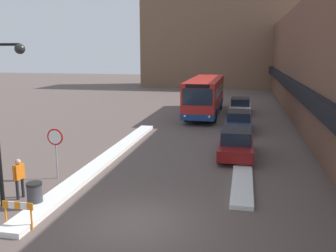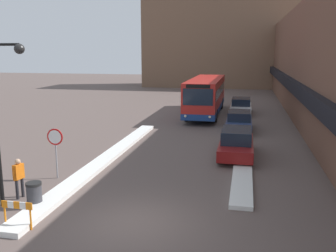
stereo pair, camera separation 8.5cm
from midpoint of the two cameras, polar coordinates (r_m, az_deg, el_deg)
ground_plane at (r=13.27m, az=-5.41°, el=-14.44°), size 160.00×160.00×0.00m
building_row_right at (r=36.00m, az=22.09°, el=8.94°), size 5.50×60.00×9.56m
building_backdrop_far at (r=62.73m, az=8.50°, el=12.65°), size 26.00×8.00×14.63m
snow_bank_left at (r=20.41m, az=-9.53°, el=-4.92°), size 0.90×17.43×0.20m
snow_bank_right at (r=20.16m, az=11.22°, el=-5.23°), size 0.90×12.39×0.17m
city_bus at (r=34.52m, az=5.62°, el=4.71°), size 2.67×11.91×3.32m
parked_car_front at (r=21.09m, az=10.24°, el=-2.55°), size 1.86×4.67×1.54m
parked_car_middle at (r=28.21m, az=10.62°, el=0.84°), size 1.89×4.40×1.40m
parked_car_back at (r=35.72m, az=10.87°, el=3.05°), size 1.93×4.51×1.45m
stop_sign at (r=17.69m, az=-16.91°, el=-2.43°), size 0.76×0.08×2.34m
street_lamp at (r=14.71m, az=-24.20°, el=2.77°), size 1.46×0.36×6.14m
pedestrian at (r=15.99m, az=-21.90°, el=-6.92°), size 0.28×0.52×1.62m
trash_bin at (r=15.11m, az=-19.80°, el=-9.82°), size 0.59×0.59×0.95m
construction_barricade at (r=13.47m, az=-22.07°, el=-11.75°), size 1.10×0.06×0.94m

